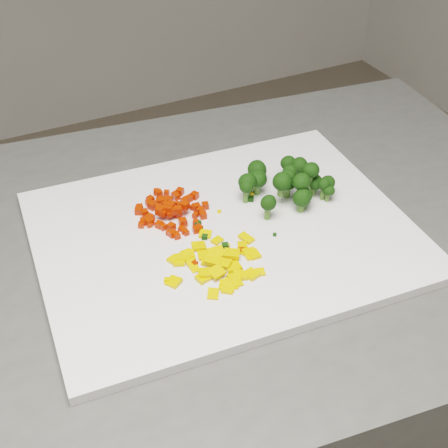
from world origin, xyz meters
name	(u,v)px	position (x,y,z in m)	size (l,w,h in m)	color
counter_block	(225,431)	(0.17, -0.01, 0.45)	(0.92, 0.65, 0.90)	#484946
cutting_board	(224,234)	(0.16, -0.03, 0.91)	(0.47, 0.36, 0.01)	white
carrot_pile	(171,205)	(0.11, 0.04, 0.93)	(0.10, 0.10, 0.03)	red
pepper_pile	(212,257)	(0.12, -0.07, 0.92)	(0.12, 0.12, 0.02)	#F6AF0C
broccoli_pile	(289,178)	(0.27, 0.00, 0.94)	(0.12, 0.12, 0.06)	black
carrot_cube_0	(172,234)	(0.09, -0.01, 0.92)	(0.01, 0.01, 0.01)	red
carrot_cube_1	(177,211)	(0.12, 0.03, 0.92)	(0.01, 0.01, 0.01)	red
carrot_cube_2	(195,215)	(0.14, 0.01, 0.92)	(0.01, 0.01, 0.01)	red
carrot_cube_3	(194,207)	(0.14, 0.03, 0.92)	(0.01, 0.01, 0.01)	red
carrot_cube_4	(152,206)	(0.09, 0.06, 0.92)	(0.01, 0.01, 0.01)	red
carrot_cube_5	(195,196)	(0.15, 0.05, 0.92)	(0.01, 0.01, 0.01)	red
carrot_cube_6	(173,211)	(0.11, 0.03, 0.92)	(0.01, 0.01, 0.01)	red
carrot_cube_7	(199,229)	(0.13, -0.01, 0.92)	(0.01, 0.01, 0.01)	red
carrot_cube_8	(143,221)	(0.07, 0.03, 0.92)	(0.01, 0.01, 0.01)	red
carrot_cube_9	(171,227)	(0.10, 0.01, 0.92)	(0.01, 0.01, 0.01)	red
carrot_cube_10	(140,208)	(0.08, 0.06, 0.92)	(0.01, 0.01, 0.01)	red
carrot_cube_11	(162,200)	(0.11, 0.06, 0.92)	(0.01, 0.01, 0.01)	red
carrot_cube_12	(184,201)	(0.13, 0.05, 0.92)	(0.01, 0.01, 0.01)	red
carrot_cube_13	(183,222)	(0.11, 0.01, 0.92)	(0.01, 0.01, 0.01)	red
carrot_cube_14	(195,222)	(0.13, 0.00, 0.92)	(0.01, 0.01, 0.01)	red
carrot_cube_15	(157,192)	(0.11, 0.09, 0.92)	(0.01, 0.01, 0.01)	red
carrot_cube_16	(185,202)	(0.13, 0.04, 0.92)	(0.01, 0.01, 0.01)	red
carrot_cube_17	(169,209)	(0.10, 0.03, 0.93)	(0.01, 0.01, 0.01)	red
carrot_cube_18	(188,199)	(0.14, 0.05, 0.92)	(0.01, 0.01, 0.01)	red
carrot_cube_19	(145,213)	(0.08, 0.05, 0.92)	(0.01, 0.01, 0.01)	red
carrot_cube_20	(173,211)	(0.11, 0.03, 0.93)	(0.01, 0.01, 0.01)	red
carrot_cube_21	(177,213)	(0.12, 0.03, 0.92)	(0.01, 0.01, 0.01)	red
carrot_cube_22	(171,206)	(0.11, 0.03, 0.93)	(0.01, 0.01, 0.01)	red
carrot_cube_23	(167,201)	(0.11, 0.06, 0.92)	(0.01, 0.01, 0.01)	red
carrot_cube_24	(159,193)	(0.11, 0.08, 0.92)	(0.01, 0.01, 0.01)	red
carrot_cube_25	(149,203)	(0.09, 0.07, 0.92)	(0.01, 0.01, 0.01)	red
carrot_cube_26	(149,222)	(0.08, 0.03, 0.92)	(0.01, 0.01, 0.01)	red
carrot_cube_27	(149,225)	(0.07, 0.02, 0.92)	(0.01, 0.01, 0.01)	red
carrot_cube_28	(174,208)	(0.11, 0.03, 0.92)	(0.01, 0.01, 0.01)	red
carrot_cube_29	(139,211)	(0.07, 0.06, 0.92)	(0.01, 0.01, 0.01)	red
carrot_cube_30	(163,227)	(0.09, 0.01, 0.92)	(0.01, 0.01, 0.01)	red
carrot_cube_31	(177,197)	(0.13, 0.06, 0.92)	(0.01, 0.01, 0.01)	red
carrot_cube_32	(160,211)	(0.09, 0.03, 0.93)	(0.01, 0.01, 0.01)	red
carrot_cube_33	(159,202)	(0.10, 0.06, 0.92)	(0.01, 0.01, 0.01)	red
carrot_cube_34	(185,206)	(0.13, 0.03, 0.93)	(0.01, 0.01, 0.01)	red
carrot_cube_35	(196,230)	(0.12, -0.01, 0.92)	(0.01, 0.01, 0.01)	red
carrot_cube_36	(169,200)	(0.12, 0.06, 0.92)	(0.01, 0.01, 0.01)	red
carrot_cube_37	(160,202)	(0.10, 0.06, 0.92)	(0.01, 0.01, 0.01)	red
carrot_cube_38	(166,205)	(0.11, 0.04, 0.92)	(0.01, 0.01, 0.01)	red
carrot_cube_39	(191,198)	(0.15, 0.05, 0.92)	(0.01, 0.01, 0.01)	red
carrot_cube_40	(174,205)	(0.11, 0.04, 0.93)	(0.01, 0.01, 0.01)	red
carrot_cube_41	(186,233)	(0.11, -0.01, 0.92)	(0.01, 0.01, 0.01)	red
carrot_cube_42	(184,202)	(0.13, 0.05, 0.92)	(0.01, 0.01, 0.01)	red
carrot_cube_43	(150,200)	(0.09, 0.07, 0.92)	(0.01, 0.01, 0.01)	red
carrot_cube_44	(164,209)	(0.10, 0.03, 0.93)	(0.01, 0.01, 0.01)	red
carrot_cube_45	(141,225)	(0.07, 0.03, 0.92)	(0.01, 0.01, 0.01)	red
carrot_cube_46	(169,214)	(0.10, 0.02, 0.92)	(0.01, 0.01, 0.01)	red
carrot_cube_47	(167,193)	(0.12, 0.08, 0.92)	(0.01, 0.01, 0.01)	red
carrot_cube_48	(180,192)	(0.14, 0.07, 0.92)	(0.01, 0.01, 0.01)	red
carrot_cube_49	(175,195)	(0.13, 0.07, 0.92)	(0.01, 0.01, 0.01)	red
carrot_cube_50	(159,225)	(0.09, 0.02, 0.92)	(0.01, 0.01, 0.01)	red
carrot_cube_51	(177,236)	(0.10, -0.01, 0.92)	(0.01, 0.01, 0.01)	red
carrot_cube_52	(169,233)	(0.09, 0.00, 0.92)	(0.01, 0.01, 0.01)	red
carrot_cube_53	(159,208)	(0.09, 0.04, 0.92)	(0.01, 0.01, 0.01)	red
carrot_cube_54	(174,234)	(0.10, -0.01, 0.92)	(0.01, 0.01, 0.01)	red
carrot_cube_55	(170,204)	(0.11, 0.04, 0.92)	(0.01, 0.01, 0.01)	red
carrot_cube_56	(178,206)	(0.12, 0.04, 0.92)	(0.01, 0.01, 0.01)	red
carrot_cube_57	(173,210)	(0.11, 0.04, 0.92)	(0.01, 0.01, 0.01)	red
carrot_cube_58	(180,210)	(0.12, 0.03, 0.92)	(0.01, 0.01, 0.01)	red
carrot_cube_59	(203,215)	(0.14, 0.01, 0.92)	(0.01, 0.01, 0.01)	red
carrot_cube_60	(166,207)	(0.10, 0.04, 0.92)	(0.01, 0.01, 0.01)	red
carrot_cube_61	(201,211)	(0.15, 0.02, 0.92)	(0.01, 0.01, 0.01)	red
carrot_cube_62	(163,213)	(0.10, 0.03, 0.92)	(0.01, 0.01, 0.01)	red
carrot_cube_63	(174,210)	(0.11, 0.04, 0.92)	(0.01, 0.01, 0.01)	red
carrot_cube_64	(205,206)	(0.16, 0.03, 0.92)	(0.01, 0.01, 0.01)	red
carrot_cube_65	(166,210)	(0.10, 0.03, 0.92)	(0.01, 0.01, 0.01)	red
carrot_cube_66	(150,218)	(0.08, 0.03, 0.92)	(0.01, 0.01, 0.01)	red
carrot_cube_67	(178,210)	(0.11, 0.02, 0.93)	(0.01, 0.01, 0.01)	red
carrot_cube_68	(170,206)	(0.11, 0.04, 0.92)	(0.01, 0.01, 0.01)	red
carrot_cube_69	(197,207)	(0.14, 0.03, 0.92)	(0.01, 0.01, 0.01)	red
pepper_chunk_0	(189,255)	(0.10, -0.05, 0.91)	(0.02, 0.01, 0.00)	#F6AF0C
pepper_chunk_1	(246,238)	(0.17, -0.05, 0.91)	(0.02, 0.01, 0.00)	#F6AF0C
pepper_chunk_2	(188,257)	(0.10, -0.05, 0.91)	(0.02, 0.01, 0.00)	#F6AF0C
pepper_chunk_3	(203,278)	(0.10, -0.10, 0.91)	(0.01, 0.02, 0.01)	#F6AF0C
pepper_chunk_4	(216,253)	(0.13, -0.06, 0.91)	(0.02, 0.02, 0.00)	#F6AF0C
pepper_chunk_5	(193,267)	(0.09, -0.07, 0.91)	(0.02, 0.01, 0.00)	#F6AF0C
pepper_chunk_6	(225,285)	(0.11, -0.12, 0.91)	(0.02, 0.01, 0.00)	#F6AF0C
pepper_chunk_7	(233,268)	(0.13, -0.10, 0.91)	(0.02, 0.01, 0.00)	#F6AF0C
pepper_chunk_8	(233,269)	(0.13, -0.10, 0.91)	(0.02, 0.01, 0.00)	#F6AF0C
pepper_chunk_9	(219,263)	(0.12, -0.08, 0.91)	(0.02, 0.02, 0.00)	#F6AF0C
pepper_chunk_10	(187,255)	(0.10, -0.05, 0.91)	(0.01, 0.02, 0.00)	#F6AF0C
pepper_chunk_11	(174,259)	(0.08, -0.05, 0.91)	(0.01, 0.01, 0.00)	#F6AF0C
pepper_chunk_12	(207,262)	(0.11, -0.07, 0.91)	(0.01, 0.01, 0.00)	#F6AF0C
pepper_chunk_13	(203,255)	(0.11, -0.06, 0.91)	(0.02, 0.01, 0.00)	#F6AF0C
pepper_chunk_14	(257,273)	(0.16, -0.11, 0.91)	(0.02, 0.01, 0.00)	#F6AF0C
pepper_chunk_15	(232,254)	(0.14, -0.08, 0.92)	(0.02, 0.02, 0.00)	#F6AF0C
pepper_chunk_16	(206,272)	(0.10, -0.09, 0.92)	(0.01, 0.02, 0.00)	#F6AF0C
pepper_chunk_17	(213,294)	(0.09, -0.12, 0.91)	(0.01, 0.02, 0.00)	#F6AF0C
pepper_chunk_18	(251,254)	(0.16, -0.08, 0.91)	(0.02, 0.02, 0.00)	#F6AF0C
pepper_chunk_19	(241,275)	(0.14, -0.11, 0.91)	(0.01, 0.02, 0.00)	#F6AF0C
pepper_chunk_20	(217,241)	(0.14, -0.04, 0.91)	(0.01, 0.01, 0.00)	#F6AF0C
pepper_chunk_21	(230,286)	(0.12, -0.12, 0.91)	(0.02, 0.01, 0.00)	#F6AF0C
pepper_chunk_22	(217,272)	(0.11, -0.10, 0.92)	(0.02, 0.02, 0.00)	#F6AF0C
pepper_chunk_23	(212,261)	(0.11, -0.08, 0.92)	(0.02, 0.01, 0.00)	#F6AF0C
pepper_chunk_24	(205,234)	(0.13, -0.02, 0.91)	(0.01, 0.02, 0.00)	#F6AF0C
pepper_chunk_25	(199,246)	(0.11, -0.04, 0.91)	(0.02, 0.02, 0.00)	#F6AF0C
pepper_chunk_26	(231,284)	(0.12, -0.12, 0.91)	(0.02, 0.01, 0.00)	#F6AF0C
pepper_chunk_27	(179,262)	(0.08, -0.06, 0.91)	(0.01, 0.01, 0.00)	#F6AF0C
pepper_chunk_28	(227,290)	(0.11, -0.13, 0.91)	(0.01, 0.01, 0.00)	#F6AF0C
pepper_chunk_29	(246,276)	(0.14, -0.11, 0.91)	(0.01, 0.01, 0.00)	#F6AF0C
pepper_chunk_30	(251,274)	(0.15, -0.11, 0.91)	(0.02, 0.02, 0.00)	#F6AF0C
pepper_chunk_31	(248,252)	(0.16, -0.08, 0.91)	(0.02, 0.01, 0.00)	#F6AF0C
pepper_chunk_32	(235,281)	(0.13, -0.12, 0.91)	(0.02, 0.01, 0.00)	#F6AF0C
pepper_chunk_33	(234,266)	(0.14, -0.09, 0.91)	(0.01, 0.02, 0.00)	#F6AF0C
pepper_chunk_34	(223,263)	(0.13, -0.09, 0.92)	(0.01, 0.02, 0.00)	#F6AF0C
pepper_chunk_35	(212,259)	(0.12, -0.07, 0.92)	(0.01, 0.01, 0.00)	#F6AF0C
pepper_chunk_36	(173,282)	(0.06, -0.09, 0.91)	(0.02, 0.02, 0.00)	#F6AF0C
pepper_chunk_37	(254,254)	(0.17, -0.09, 0.91)	(0.01, 0.02, 0.00)	#F6AF0C
pepper_chunk_38	(183,257)	(0.09, -0.05, 0.91)	(0.01, 0.02, 0.00)	#F6AF0C
pepper_chunk_39	(242,245)	(0.16, -0.06, 0.91)	(0.01, 0.01, 0.00)	#F6AF0C
broccoli_floret_0	(257,183)	(0.23, 0.03, 0.93)	(0.04, 0.04, 0.03)	black
broccoli_floret_1	(281,185)	(0.25, -0.01, 0.94)	(0.04, 0.04, 0.03)	black
broccoli_floret_2	(327,187)	(0.31, -0.02, 0.93)	(0.03, 0.03, 0.03)	black
broccoli_floret_3	(304,199)	(0.27, -0.03, 0.93)	(0.03, 0.03, 0.03)	black
broccoli_floret_4	(310,176)	(0.29, -0.01, 0.95)	(0.03, 0.03, 0.04)	black
broccoli_floret_5	(289,175)	(0.27, 0.01, 0.94)	(0.03, 0.03, 0.03)	black
broccoli_floret_6	(288,187)	(0.27, 0.00, 0.93)	(0.03, 0.03, 0.03)	black
broccoli_floret_7	(300,186)	(0.27, -0.02, 0.94)	(0.04, 0.04, 0.03)	black
broccoli_floret_8	(247,187)	(0.21, 0.02, 0.93)	(0.04, 0.04, 0.04)	black
broccoli_floret_9	(287,168)	(0.29, 0.04, 0.93)	(0.03, 0.03, 0.03)	black
broccoli_floret_10	(314,186)	(0.30, -0.01, 0.93)	(0.03, 0.03, 0.03)	black
broccoli_floret_11	(323,190)	(0.31, -0.02, 0.93)	(0.02, 0.02, 0.03)	black
broccoli_floret_12	(298,170)	(0.30, 0.03, 0.93)	(0.03, 0.03, 0.03)	black
broccoli_floret_13	(328,193)	(0.31, -0.03, 0.92)	(0.02, 0.02, 0.02)	black
broccoli_floret_14	(301,201)	(0.27, -0.03, 0.93)	(0.04, 0.04, 0.03)	black
broccoli_floret_15	(256,173)	(0.24, 0.05, 0.93)	(0.04, 0.04, 0.03)	black
broccoli_floret_16	(268,208)	(0.22, -0.03, 0.93)	(0.03, 0.03, 0.03)	black
broccoli_floret_17	(246,192)	(0.21, 0.02, 0.93)	(0.03, 0.03, 0.03)	black
broccoli_floret_18	(287,179)	(0.27, 0.00, 0.94)	(0.03, 0.03, 0.03)	black
stray_bit_0	(275,235)	(0.21, -0.06, 0.91)	(0.00, 0.00, 0.00)	black
stray_bit_1	(195,263)	(0.10, -0.07, 0.91)	(0.01, 0.01, 0.00)	red
stray_bit_2	(193,250)	(0.10, -0.05, 0.91)	(0.00, 0.00, 0.00)	red
stray_bit_3	(205,237)	(0.13, -0.03, 0.91)	(0.01, 0.01, 0.00)	black
stray_bit_4	(250,194)	(0.22, 0.03, 0.91)	(0.01, 0.01, 0.00)	#F6AF0C
stray_bit_5	(225,246)	(0.14, -0.06, 0.92)	(0.01, 0.01, 0.01)	black
stray_bit_6	(195,246)	(0.11, -0.04, 0.91)	(0.01, 0.01, 0.00)	#F6AF0C
stray_bit_7	(228,245)	(0.15, -0.06, 0.91)	(0.00, 0.00, 0.00)	#F6AF0C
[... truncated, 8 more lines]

